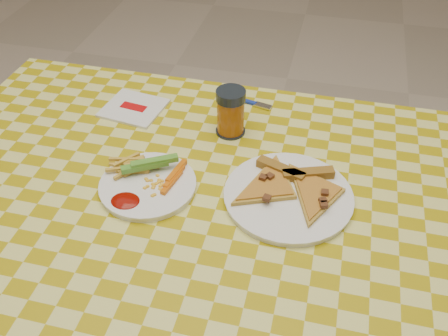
{
  "coord_description": "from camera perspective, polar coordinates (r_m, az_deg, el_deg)",
  "views": [
    {
      "loc": [
        0.23,
        -0.72,
        1.48
      ],
      "look_at": [
        0.04,
        0.07,
        0.78
      ],
      "focal_mm": 40.0,
      "sensor_mm": 36.0,
      "label": 1
    }
  ],
  "objects": [
    {
      "name": "fork",
      "position": [
        1.31,
        2.59,
        7.64
      ],
      "size": [
        0.14,
        0.05,
        0.01
      ],
      "rotation": [
        0.0,
        0.0,
        -0.24
      ],
      "color": "#152B96",
      "rests_on": "table"
    },
    {
      "name": "drink_glass",
      "position": [
        1.17,
        0.76,
        6.37
      ],
      "size": [
        0.07,
        0.07,
        0.11
      ],
      "color": "black",
      "rests_on": "table"
    },
    {
      "name": "fries_veggies",
      "position": [
        1.06,
        -8.91,
        -0.78
      ],
      "size": [
        0.18,
        0.17,
        0.04
      ],
      "color": "gold",
      "rests_on": "plate_left"
    },
    {
      "name": "plate_left",
      "position": [
        1.06,
        -8.69,
        -2.06
      ],
      "size": [
        0.26,
        0.26,
        0.01
      ],
      "primitive_type": "cylinder",
      "rotation": [
        0.0,
        0.0,
        -0.33
      ],
      "color": "white",
      "rests_on": "table"
    },
    {
      "name": "napkin",
      "position": [
        1.3,
        -10.28,
        6.76
      ],
      "size": [
        0.16,
        0.15,
        0.01
      ],
      "rotation": [
        0.0,
        0.0,
        -0.14
      ],
      "color": "white",
      "rests_on": "table"
    },
    {
      "name": "table",
      "position": [
        1.1,
        -3.08,
        -5.71
      ],
      "size": [
        1.28,
        0.88,
        0.76
      ],
      "color": "white",
      "rests_on": "ground"
    },
    {
      "name": "plate_right",
      "position": [
        1.04,
        7.34,
        -3.29
      ],
      "size": [
        0.33,
        0.33,
        0.01
      ],
      "primitive_type": "cylinder",
      "rotation": [
        0.0,
        0.0,
        0.33
      ],
      "color": "white",
      "rests_on": "table"
    },
    {
      "name": "pizza_slices",
      "position": [
        1.04,
        7.7,
        -2.15
      ],
      "size": [
        0.29,
        0.24,
        0.02
      ],
      "color": "gold",
      "rests_on": "plate_right"
    }
  ]
}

